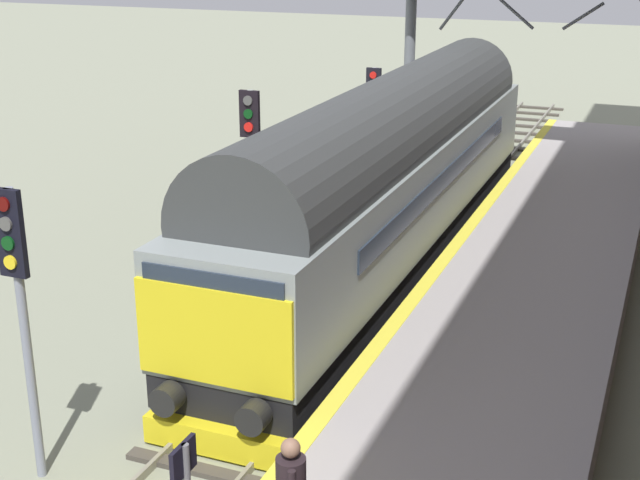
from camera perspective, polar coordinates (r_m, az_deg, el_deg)
The scene contains 8 objects.
ground_plane at distance 15.85m, azimuth -3.81°, elevation -10.56°, with size 140.00×140.00×0.00m, color gray.
track_main at distance 15.82m, azimuth -3.82°, elevation -10.39°, with size 2.50×60.00×0.15m.
station_platform at distance 14.58m, azimuth 9.26°, elevation -11.39°, with size 4.00×44.00×1.01m.
diesel_locomotive at distance 21.21m, azimuth 4.58°, elevation 4.49°, with size 2.74×18.05×4.68m.
signal_post_near at distance 13.32m, azimuth -18.63°, elevation -3.39°, with size 0.44×0.22×4.55m.
signal_post_mid at distance 19.21m, azimuth -4.37°, elevation 4.55°, with size 0.44×0.22×4.69m.
signal_post_far at distance 26.60m, azimuth 3.42°, elevation 7.87°, with size 0.44×0.22×4.05m.
overhead_footbridge at distance 29.34m, azimuth 14.49°, elevation 14.49°, with size 9.30×2.00×6.43m.
Camera 1 is at (6.10, -12.32, 7.88)m, focal length 50.16 mm.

